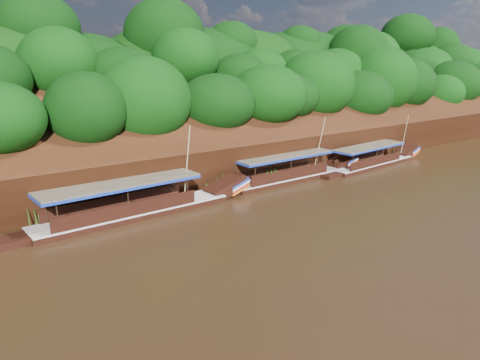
% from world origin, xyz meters
% --- Properties ---
extents(ground, '(160.00, 160.00, 0.00)m').
position_xyz_m(ground, '(0.00, 0.00, 0.00)').
color(ground, black).
rests_on(ground, ground).
extents(riverbank, '(120.00, 30.06, 19.40)m').
position_xyz_m(riverbank, '(-0.01, 22.73, 1.89)').
color(riverbank, black).
rests_on(riverbank, ground).
extents(boat_0, '(13.64, 2.96, 5.23)m').
position_xyz_m(boat_0, '(13.06, 7.50, 0.50)').
color(boat_0, black).
rests_on(boat_0, ground).
extents(boat_1, '(14.35, 2.64, 5.96)m').
position_xyz_m(boat_1, '(2.71, 8.28, 0.56)').
color(boat_1, black).
rests_on(boat_1, ground).
extents(boat_2, '(16.61, 3.07, 6.35)m').
position_xyz_m(boat_2, '(-12.19, 7.52, 0.59)').
color(boat_2, black).
rests_on(boat_2, ground).
extents(reeds, '(49.01, 2.44, 2.13)m').
position_xyz_m(reeds, '(-3.03, 9.61, 0.91)').
color(reeds, '#2B6D1B').
rests_on(reeds, ground).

